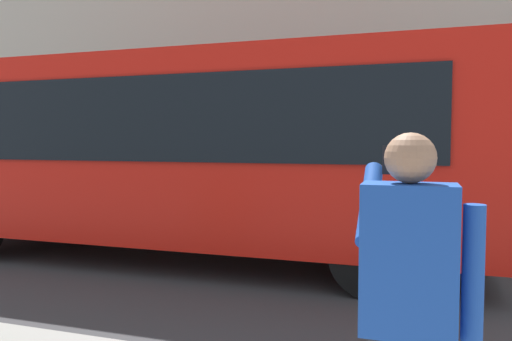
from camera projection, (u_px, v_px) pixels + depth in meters
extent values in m
plane|color=#38383A|center=(421.00, 274.00, 6.69)|extent=(60.00, 60.00, 0.00)
cube|color=red|center=(181.00, 148.00, 7.56)|extent=(9.00, 2.50, 2.60)
cube|color=black|center=(136.00, 119.00, 6.34)|extent=(7.60, 0.06, 1.10)
cylinder|color=black|center=(69.00, 208.00, 9.61)|extent=(1.00, 0.28, 1.00)
cylinder|color=black|center=(384.00, 224.00, 7.74)|extent=(1.00, 0.28, 1.00)
cylinder|color=black|center=(373.00, 255.00, 5.66)|extent=(1.00, 0.28, 1.00)
cube|color=#1E4CAD|center=(408.00, 259.00, 2.13)|extent=(0.40, 0.24, 0.66)
sphere|color=#A87A5B|center=(410.00, 158.00, 2.11)|extent=(0.22, 0.22, 0.22)
cylinder|color=#1E4CAD|center=(473.00, 273.00, 2.06)|extent=(0.09, 0.09, 0.58)
cylinder|color=#1E4CAD|center=(370.00, 203.00, 2.33)|extent=(0.09, 0.48, 0.37)
cube|color=black|center=(390.00, 160.00, 2.43)|extent=(0.07, 0.01, 0.14)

